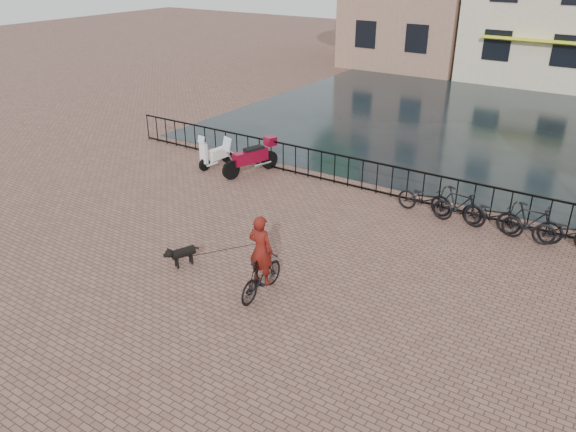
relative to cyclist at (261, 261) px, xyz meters
The scene contains 12 objects.
ground 1.69m from the cyclist, 103.74° to the right, with size 100.00×100.00×0.00m, color brown.
canal_water 15.91m from the cyclist, 91.25° to the left, with size 20.00×20.00×0.00m, color black.
railing 6.60m from the cyclist, 93.02° to the left, with size 20.00×0.05×1.02m.
cyclist is the anchor object (origin of this frame).
dog 2.38m from the cyclist, behind, with size 0.56×0.86×0.56m.
motorcycle 7.42m from the cyclist, 128.74° to the left, with size 1.11×2.14×1.49m.
scooter 8.33m from the cyclist, 136.96° to the left, with size 0.55×1.42×1.28m.
parked_bike_0 6.17m from the cyclist, 76.35° to the left, with size 0.60×1.72×0.90m, color black.
parked_bike_1 6.45m from the cyclist, 68.11° to the left, with size 0.47×1.66×1.00m, color black.
parked_bike_2 6.87m from the cyclist, 60.72° to the left, with size 0.60×1.72×0.90m, color black.
parked_bike_3 7.38m from the cyclist, 54.26° to the left, with size 0.47×1.66×1.00m, color black.
parked_bike_4 7.97m from the cyclist, 48.70° to the left, with size 0.60×1.72×0.90m, color black.
Camera 1 is at (6.61, -7.01, 6.92)m, focal length 35.00 mm.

